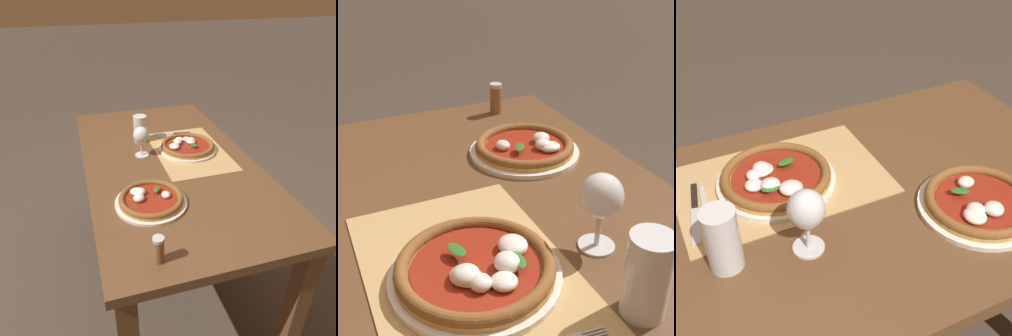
% 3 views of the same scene
% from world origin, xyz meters
% --- Properties ---
extents(dining_table, '(1.47, 0.81, 0.74)m').
position_xyz_m(dining_table, '(0.00, 0.00, 0.64)').
color(dining_table, brown).
rests_on(dining_table, ground).
extents(paper_placemat, '(0.53, 0.35, 0.00)m').
position_xyz_m(paper_placemat, '(0.06, -0.13, 0.74)').
color(paper_placemat, tan).
rests_on(paper_placemat, dining_table).
extents(pizza_near, '(0.30, 0.30, 0.05)m').
position_xyz_m(pizza_near, '(0.07, -0.13, 0.76)').
color(pizza_near, silver).
rests_on(pizza_near, paper_placemat).
extents(pizza_far, '(0.29, 0.29, 0.05)m').
position_xyz_m(pizza_far, '(-0.33, 0.17, 0.76)').
color(pizza_far, silver).
rests_on(pizza_far, dining_table).
extents(wine_glass, '(0.08, 0.08, 0.16)m').
position_xyz_m(wine_glass, '(0.08, 0.11, 0.85)').
color(wine_glass, silver).
rests_on(wine_glass, dining_table).
extents(pint_glass, '(0.07, 0.07, 0.15)m').
position_xyz_m(pint_glass, '(0.25, 0.08, 0.81)').
color(pint_glass, silver).
rests_on(pint_glass, dining_table).
extents(pepper_shaker, '(0.04, 0.04, 0.10)m').
position_xyz_m(pepper_shaker, '(-0.63, 0.22, 0.79)').
color(pepper_shaker, brown).
rests_on(pepper_shaker, dining_table).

